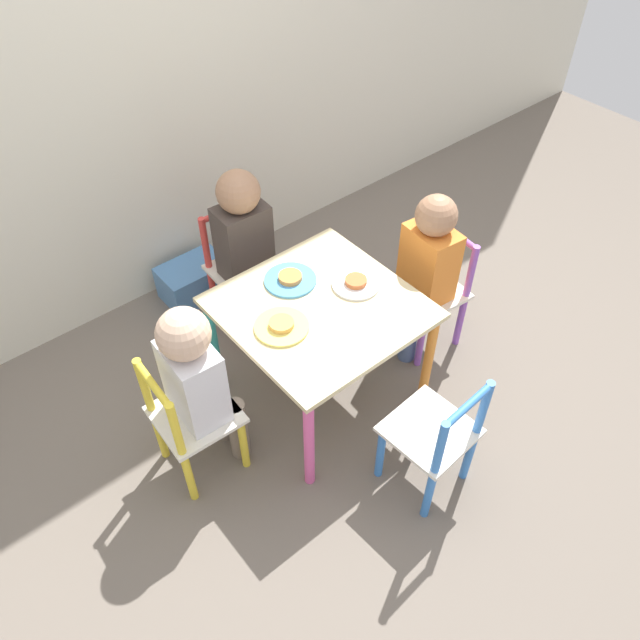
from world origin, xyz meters
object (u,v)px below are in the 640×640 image
(chair_red, at_px, (242,271))
(chair_blue, at_px, (435,437))
(child_back, at_px, (245,240))
(child_right, at_px, (425,264))
(plate_back, at_px, (290,279))
(child_left, at_px, (199,377))
(chair_yellow, at_px, (190,421))
(plate_left, at_px, (282,326))
(storage_bin, at_px, (194,280))
(kids_table, at_px, (320,319))
(chair_purple, at_px, (432,292))
(plate_right, at_px, (356,283))

(chair_red, relative_size, chair_blue, 1.00)
(child_back, height_order, child_right, child_back)
(chair_red, relative_size, plate_back, 2.75)
(child_left, bearing_deg, chair_yellow, 90.00)
(plate_left, bearing_deg, chair_yellow, 176.35)
(plate_left, bearing_deg, chair_red, 70.42)
(plate_back, bearing_deg, storage_bin, 96.36)
(chair_yellow, bearing_deg, chair_blue, -132.02)
(kids_table, distance_m, storage_bin, 0.87)
(child_back, bearing_deg, chair_purple, -43.39)
(chair_purple, height_order, plate_back, chair_purple)
(chair_purple, relative_size, plate_back, 2.75)
(chair_yellow, xyz_separation_m, child_right, (1.02, -0.07, 0.17))
(chair_yellow, bearing_deg, storage_bin, -28.59)
(chair_blue, xyz_separation_m, plate_right, (0.13, 0.54, 0.22))
(chair_purple, height_order, chair_blue, same)
(chair_purple, relative_size, plate_left, 2.82)
(child_left, height_order, plate_left, child_left)
(chair_purple, bearing_deg, child_back, -130.24)
(chair_blue, xyz_separation_m, plate_left, (-0.20, 0.54, 0.22))
(kids_table, xyz_separation_m, chair_yellow, (-0.54, 0.02, -0.15))
(child_right, relative_size, plate_back, 3.83)
(plate_right, bearing_deg, plate_left, 180.00)
(chair_yellow, xyz_separation_m, chair_purple, (1.08, -0.08, 0.00))
(plate_back, bearing_deg, plate_right, -45.00)
(child_right, relative_size, storage_bin, 2.44)
(plate_back, bearing_deg, child_right, -24.32)
(chair_purple, xyz_separation_m, plate_left, (-0.71, 0.06, 0.22))
(chair_yellow, height_order, chair_purple, same)
(child_right, xyz_separation_m, storage_bin, (-0.55, 0.85, -0.35))
(child_left, bearing_deg, plate_right, -89.35)
(plate_left, height_order, plate_right, same)
(chair_red, bearing_deg, plate_left, -106.76)
(chair_blue, distance_m, plate_right, 0.60)
(kids_table, height_order, plate_back, plate_back)
(chair_purple, bearing_deg, plate_back, -106.44)
(chair_red, bearing_deg, child_left, -131.46)
(chair_blue, height_order, plate_left, chair_blue)
(kids_table, relative_size, child_right, 0.87)
(chair_yellow, bearing_deg, chair_purple, -91.72)
(plate_left, xyz_separation_m, plate_right, (0.33, -0.00, -0.00))
(kids_table, distance_m, chair_yellow, 0.56)
(child_right, xyz_separation_m, plate_back, (-0.48, 0.22, 0.05))
(kids_table, distance_m, child_left, 0.48)
(plate_right, distance_m, storage_bin, 0.93)
(kids_table, relative_size, plate_left, 3.43)
(chair_yellow, relative_size, chair_purple, 1.00)
(child_right, distance_m, plate_back, 0.53)
(child_left, xyz_separation_m, storage_bin, (0.41, 0.78, -0.36))
(kids_table, height_order, plate_left, plate_left)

